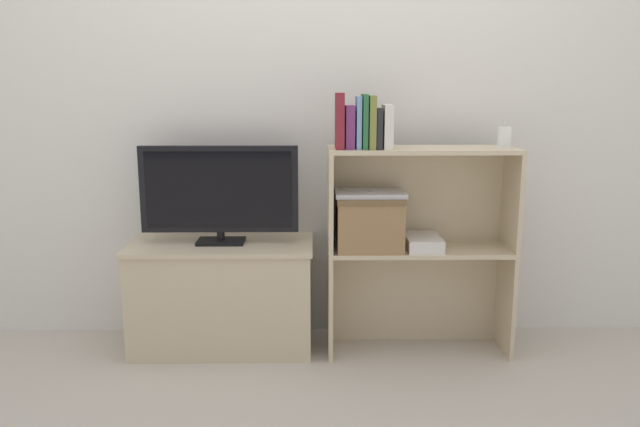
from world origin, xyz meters
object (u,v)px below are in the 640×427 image
object	(u,v)px
book_olive	(372,122)
baby_monitor	(504,137)
book_skyblue	(358,123)
book_charcoal	(378,128)
book_plum	(350,127)
book_ivory	(387,127)
book_maroon	(340,121)
tv	(219,192)
storage_basket_left	(369,220)
book_forest	(365,122)
tv_stand	(223,295)
laptop	(370,193)
magazine_stack	(423,242)

from	to	relation	value
book_olive	baby_monitor	bearing A→B (deg)	3.44
book_skyblue	book_charcoal	xyz separation A→B (m)	(0.09, 0.00, -0.03)
book_plum	book_charcoal	size ratio (longest dim) A/B	1.07
book_ivory	book_maroon	bearing A→B (deg)	180.00
tv	storage_basket_left	distance (m)	0.70
book_forest	baby_monitor	xyz separation A→B (m)	(0.63, 0.04, -0.07)
book_forest	tv_stand	bearing A→B (deg)	171.79
laptop	book_maroon	bearing A→B (deg)	-171.45
book_olive	book_charcoal	world-z (taller)	book_olive
laptop	book_plum	bearing A→B (deg)	-167.53
book_skyblue	book_olive	bearing A→B (deg)	0.00
laptop	magazine_stack	distance (m)	0.34
book_forest	laptop	bearing A→B (deg)	34.61
book_plum	book_forest	bearing A→B (deg)	0.00
book_olive	book_forest	bearing A→B (deg)	180.00
book_maroon	magazine_stack	distance (m)	0.68
book_maroon	book_plum	xyz separation A→B (m)	(0.04, 0.00, -0.03)
baby_monitor	storage_basket_left	world-z (taller)	baby_monitor
book_plum	book_ivory	distance (m)	0.17
book_ivory	baby_monitor	distance (m)	0.53
book_plum	storage_basket_left	bearing A→B (deg)	12.47
tv_stand	book_olive	xyz separation A→B (m)	(0.69, -0.10, 0.82)
book_plum	book_maroon	bearing A→B (deg)	180.00
book_skyblue	book_charcoal	bearing A→B (deg)	0.00
book_maroon	laptop	world-z (taller)	book_maroon
book_maroon	book_charcoal	distance (m)	0.17
book_charcoal	baby_monitor	size ratio (longest dim) A/B	1.43
tv	book_plum	xyz separation A→B (m)	(0.60, -0.09, 0.30)
book_maroon	book_skyblue	distance (m)	0.08
book_plum	magazine_stack	bearing A→B (deg)	4.16
book_charcoal	baby_monitor	bearing A→B (deg)	3.62
magazine_stack	laptop	bearing A→B (deg)	-179.09
book_skyblue	book_ivory	world-z (taller)	book_skyblue
book_skyblue	tv	bearing A→B (deg)	171.58
tv_stand	baby_monitor	bearing A→B (deg)	-2.63
baby_monitor	book_skyblue	bearing A→B (deg)	-176.86
book_skyblue	book_olive	xyz separation A→B (m)	(0.06, 0.00, 0.00)
book_forest	storage_basket_left	bearing A→B (deg)	34.61
book_maroon	book_charcoal	size ratio (longest dim) A/B	1.38
book_forest	book_olive	distance (m)	0.03
book_olive	book_skyblue	bearing A→B (deg)	-180.00
book_charcoal	laptop	world-z (taller)	book_charcoal
tv_stand	book_charcoal	xyz separation A→B (m)	(0.72, -0.10, 0.80)
book_skyblue	baby_monitor	size ratio (longest dim) A/B	1.85
book_forest	storage_basket_left	world-z (taller)	book_forest
book_plum	book_skyblue	distance (m)	0.04
book_forest	book_ivory	xyz separation A→B (m)	(0.10, 0.00, -0.02)
book_charcoal	tv_stand	bearing A→B (deg)	172.47
book_skyblue	book_olive	size ratio (longest dim) A/B	0.99
book_ivory	magazine_stack	size ratio (longest dim) A/B	0.80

